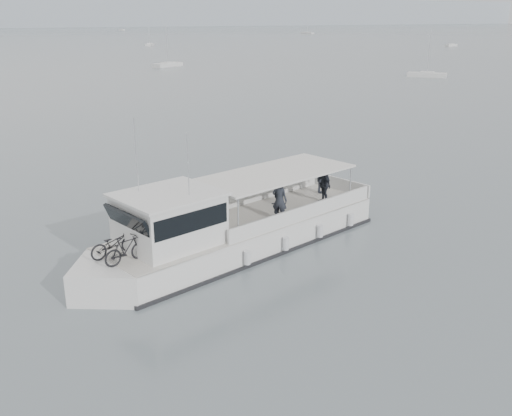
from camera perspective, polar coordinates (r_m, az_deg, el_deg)
ground at (r=24.61m, az=4.28°, el=-3.16°), size 1400.00×1400.00×0.00m
tour_boat at (r=22.74m, az=-3.38°, el=-2.37°), size 14.25×6.10×5.95m
moored_fleet at (r=190.45m, az=-19.73°, el=14.92°), size 356.60×354.57×9.55m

